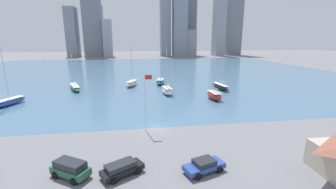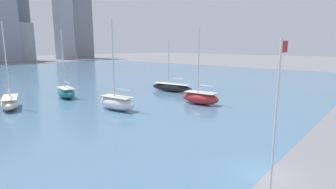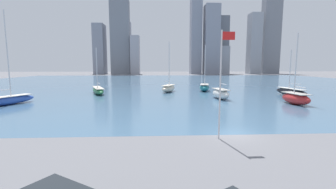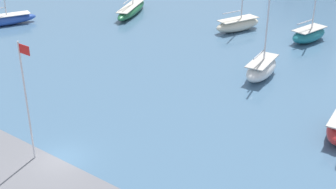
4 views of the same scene
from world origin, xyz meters
TOP-DOWN VIEW (x-y plane):
  - ground_plane at (0.00, 0.00)m, footprint 500.00×500.00m
  - harbor_water at (0.00, 70.00)m, footprint 180.00×140.00m
  - flag_pole at (-1.76, -1.03)m, footprint 1.24×0.14m
  - distant_city_skyline at (19.21, 169.44)m, footprint 157.03×23.75m
  - sailboat_teal at (5.15, 38.03)m, footprint 3.90×6.55m
  - sailboat_cream at (-4.49, 36.46)m, footprint 4.90×7.60m
  - sailboat_blue at (-32.94, 18.41)m, footprint 6.15×9.74m
  - sailboat_black at (22.46, 27.74)m, footprint 3.16×9.59m
  - sailboat_green at (-21.58, 33.69)m, footprint 5.94×10.83m
  - sailboat_white at (5.41, 23.80)m, footprint 3.12×6.68m
  - sailboat_red at (16.60, 16.76)m, footprint 3.18×6.51m
  - parked_suv_green at (-10.88, -12.80)m, footprint 4.78×4.04m
  - parked_sedan_blue at (4.26, -14.05)m, footprint 5.25×3.45m
  - parked_wagon_black at (-5.20, -13.34)m, footprint 5.13×4.03m

SIDE VIEW (x-z plane):
  - ground_plane at x=0.00m, z-range 0.00..0.00m
  - harbor_water at x=0.00m, z-range 0.00..0.00m
  - parked_sedan_blue at x=4.26m, z-range 0.05..1.59m
  - sailboat_green at x=-21.58m, z-range -4.64..6.29m
  - parked_wagon_black at x=-5.20m, z-range 0.08..1.65m
  - sailboat_blue at x=-32.94m, z-range -7.03..8.80m
  - sailboat_black at x=22.46m, z-range -4.23..6.02m
  - sailboat_cream at x=-4.49m, z-range -5.36..7.33m
  - sailboat_teal at x=5.15m, z-range -5.03..7.06m
  - parked_suv_green at x=-10.88m, z-range 0.09..2.03m
  - sailboat_red at x=16.60m, z-range -5.03..7.16m
  - sailboat_white at x=5.41m, z-range -5.35..7.55m
  - flag_pole at x=-1.76m, z-range 0.47..10.15m
  - distant_city_skyline at x=19.21m, z-range -5.91..56.89m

